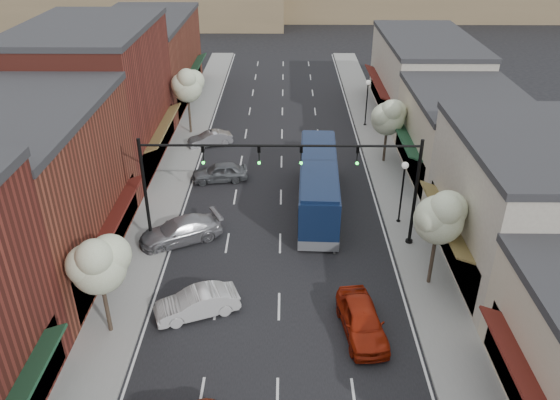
{
  "coord_description": "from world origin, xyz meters",
  "views": [
    {
      "loc": [
        0.27,
        -20.39,
        18.85
      ],
      "look_at": [
        -0.02,
        9.6,
        2.2
      ],
      "focal_mm": 35.0,
      "sensor_mm": 36.0,
      "label": 1
    }
  ],
  "objects_px": {
    "signal_mast_left": "(184,177)",
    "lamp_post_far": "(367,95)",
    "parked_car_d": "(220,172)",
    "coach_bus": "(318,184)",
    "tree_left_near": "(98,263)",
    "tree_left_far": "(187,85)",
    "signal_mast_right": "(377,177)",
    "parked_car_e": "(210,139)",
    "parked_car_b": "(197,303)",
    "tree_right_near": "(440,216)",
    "parked_car_c": "(180,231)",
    "red_hatchback": "(362,320)",
    "tree_right_far": "(389,116)",
    "lamp_post_near": "(403,183)"
  },
  "relations": [
    {
      "from": "signal_mast_right",
      "to": "parked_car_e",
      "type": "distance_m",
      "value": 19.74
    },
    {
      "from": "coach_bus",
      "to": "parked_car_c",
      "type": "distance_m",
      "value": 9.84
    },
    {
      "from": "signal_mast_right",
      "to": "parked_car_b",
      "type": "distance_m",
      "value": 12.47
    },
    {
      "from": "tree_left_near",
      "to": "parked_car_e",
      "type": "xyz_separation_m",
      "value": [
        2.05,
        23.34,
        -3.6
      ]
    },
    {
      "from": "parked_car_b",
      "to": "parked_car_d",
      "type": "distance_m",
      "value": 15.22
    },
    {
      "from": "signal_mast_right",
      "to": "tree_right_near",
      "type": "height_order",
      "value": "signal_mast_right"
    },
    {
      "from": "signal_mast_left",
      "to": "tree_left_far",
      "type": "xyz_separation_m",
      "value": [
        -2.63,
        17.95,
        -0.02
      ]
    },
    {
      "from": "signal_mast_right",
      "to": "red_hatchback",
      "type": "xyz_separation_m",
      "value": [
        -1.55,
        -7.92,
        -3.82
      ]
    },
    {
      "from": "tree_left_far",
      "to": "parked_car_b",
      "type": "distance_m",
      "value": 25.2
    },
    {
      "from": "tree_right_near",
      "to": "parked_car_e",
      "type": "height_order",
      "value": "tree_right_near"
    },
    {
      "from": "tree_right_near",
      "to": "signal_mast_right",
      "type": "bearing_deg",
      "value": 123.91
    },
    {
      "from": "tree_right_far",
      "to": "parked_car_b",
      "type": "bearing_deg",
      "value": -124.05
    },
    {
      "from": "tree_right_near",
      "to": "tree_right_far",
      "type": "xyz_separation_m",
      "value": [
        0.0,
        16.0,
        -0.46
      ]
    },
    {
      "from": "tree_right_far",
      "to": "tree_left_near",
      "type": "height_order",
      "value": "tree_left_near"
    },
    {
      "from": "tree_left_far",
      "to": "parked_car_e",
      "type": "height_order",
      "value": "tree_left_far"
    },
    {
      "from": "tree_right_near",
      "to": "lamp_post_far",
      "type": "height_order",
      "value": "tree_right_near"
    },
    {
      "from": "tree_left_far",
      "to": "parked_car_c",
      "type": "xyz_separation_m",
      "value": [
        2.05,
        -17.72,
        -3.85
      ]
    },
    {
      "from": "lamp_post_far",
      "to": "coach_bus",
      "type": "height_order",
      "value": "lamp_post_far"
    },
    {
      "from": "lamp_post_far",
      "to": "tree_left_far",
      "type": "bearing_deg",
      "value": -172.7
    },
    {
      "from": "parked_car_b",
      "to": "parked_car_d",
      "type": "bearing_deg",
      "value": 160.03
    },
    {
      "from": "tree_right_near",
      "to": "tree_left_far",
      "type": "height_order",
      "value": "tree_left_far"
    },
    {
      "from": "tree_left_near",
      "to": "tree_right_far",
      "type": "bearing_deg",
      "value": 50.31
    },
    {
      "from": "lamp_post_near",
      "to": "tree_right_far",
      "type": "bearing_deg",
      "value": 86.69
    },
    {
      "from": "coach_bus",
      "to": "parked_car_b",
      "type": "distance_m",
      "value": 13.14
    },
    {
      "from": "tree_right_near",
      "to": "parked_car_c",
      "type": "bearing_deg",
      "value": 163.59
    },
    {
      "from": "signal_mast_left",
      "to": "parked_car_c",
      "type": "xyz_separation_m",
      "value": [
        -0.58,
        0.23,
        -3.87
      ]
    },
    {
      "from": "tree_left_far",
      "to": "lamp_post_near",
      "type": "distance_m",
      "value": 22.33
    },
    {
      "from": "tree_right_near",
      "to": "lamp_post_far",
      "type": "xyz_separation_m",
      "value": [
        -0.55,
        24.06,
        -1.45
      ]
    },
    {
      "from": "tree_left_near",
      "to": "tree_left_far",
      "type": "xyz_separation_m",
      "value": [
        -0.0,
        26.0,
        0.38
      ]
    },
    {
      "from": "parked_car_b",
      "to": "coach_bus",
      "type": "bearing_deg",
      "value": 127.28
    },
    {
      "from": "tree_left_near",
      "to": "lamp_post_far",
      "type": "relative_size",
      "value": 1.28
    },
    {
      "from": "parked_car_d",
      "to": "coach_bus",
      "type": "bearing_deg",
      "value": 52.36
    },
    {
      "from": "signal_mast_right",
      "to": "parked_car_e",
      "type": "relative_size",
      "value": 2.18
    },
    {
      "from": "tree_right_near",
      "to": "coach_bus",
      "type": "height_order",
      "value": "tree_right_near"
    },
    {
      "from": "tree_right_near",
      "to": "red_hatchback",
      "type": "relative_size",
      "value": 1.26
    },
    {
      "from": "signal_mast_left",
      "to": "tree_right_near",
      "type": "relative_size",
      "value": 1.38
    },
    {
      "from": "tree_left_near",
      "to": "lamp_post_near",
      "type": "distance_m",
      "value": 19.25
    },
    {
      "from": "signal_mast_left",
      "to": "red_hatchback",
      "type": "xyz_separation_m",
      "value": [
        9.7,
        -7.92,
        -3.82
      ]
    },
    {
      "from": "signal_mast_right",
      "to": "signal_mast_left",
      "type": "relative_size",
      "value": 1.0
    },
    {
      "from": "coach_bus",
      "to": "signal_mast_right",
      "type": "bearing_deg",
      "value": -53.85
    },
    {
      "from": "signal_mast_left",
      "to": "lamp_post_far",
      "type": "xyz_separation_m",
      "value": [
        13.42,
        20.0,
        -1.62
      ]
    },
    {
      "from": "tree_right_near",
      "to": "parked_car_b",
      "type": "xyz_separation_m",
      "value": [
        -12.55,
        -2.56,
        -3.74
      ]
    },
    {
      "from": "red_hatchback",
      "to": "parked_car_c",
      "type": "bearing_deg",
      "value": 134.21
    },
    {
      "from": "signal_mast_right",
      "to": "lamp_post_near",
      "type": "height_order",
      "value": "signal_mast_right"
    },
    {
      "from": "coach_bus",
      "to": "signal_mast_left",
      "type": "bearing_deg",
      "value": -148.27
    },
    {
      "from": "tree_right_near",
      "to": "parked_car_b",
      "type": "height_order",
      "value": "tree_right_near"
    },
    {
      "from": "red_hatchback",
      "to": "parked_car_d",
      "type": "xyz_separation_m",
      "value": [
        -8.73,
        16.51,
        -0.09
      ]
    },
    {
      "from": "parked_car_e",
      "to": "lamp_post_near",
      "type": "bearing_deg",
      "value": 27.07
    },
    {
      "from": "tree_right_near",
      "to": "parked_car_c",
      "type": "distance_m",
      "value": 15.61
    },
    {
      "from": "tree_right_near",
      "to": "tree_left_far",
      "type": "relative_size",
      "value": 0.97
    }
  ]
}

